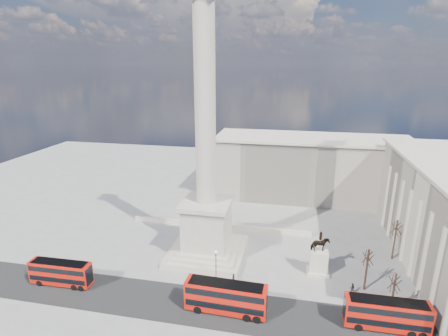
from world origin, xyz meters
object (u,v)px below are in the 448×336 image
pedestrian_crossing (234,279)px  victorian_lamp (216,264)px  equestrian_statue (319,259)px  pedestrian_walking (369,304)px  red_bus_b (226,297)px  red_bus_a (61,273)px  nelsons_column (206,191)px  pedestrian_standing (352,288)px  red_bus_c (387,314)px

pedestrian_crossing → victorian_lamp: bearing=67.3°
victorian_lamp → equestrian_statue: (16.86, 6.08, -0.65)m
equestrian_statue → pedestrian_walking: equestrian_statue is taller
red_bus_b → pedestrian_walking: bearing=15.2°
red_bus_b → red_bus_a: bearing=179.4°
nelsons_column → red_bus_a: bearing=-145.7°
equestrian_statue → pedestrian_standing: bearing=-43.5°
equestrian_statue → pedestrian_crossing: 15.30m
red_bus_a → pedestrian_walking: (48.66, 3.86, -1.35)m
red_bus_c → equestrian_statue: (-8.46, 11.99, 0.40)m
red_bus_a → red_bus_c: bearing=-1.2°
pedestrian_walking → victorian_lamp: bearing=179.2°
victorian_lamp → pedestrian_walking: 24.13m
red_bus_a → pedestrian_walking: red_bus_a is taller
red_bus_a → red_bus_c: size_ratio=0.93×
red_bus_a → red_bus_b: size_ratio=0.86×
nelsons_column → equestrian_statue: size_ratio=6.26×
nelsons_column → red_bus_c: nelsons_column is taller
red_bus_a → pedestrian_walking: size_ratio=6.17×
red_bus_b → equestrian_statue: (13.69, 13.11, 0.21)m
nelsons_column → red_bus_b: 19.88m
red_bus_c → pedestrian_standing: red_bus_c is taller
red_bus_a → pedestrian_crossing: red_bus_a is taller
victorian_lamp → pedestrian_standing: bearing=3.4°
red_bus_c → equestrian_statue: bearing=124.7°
equestrian_statue → nelsons_column: bearing=173.3°
pedestrian_standing → pedestrian_crossing: 18.93m
pedestrian_walking → pedestrian_standing: 3.93m
pedestrian_walking → red_bus_b: bearing=-162.3°
red_bus_a → equestrian_statue: (41.61, 11.99, 0.56)m
nelsons_column → red_bus_b: nelsons_column is taller
equestrian_statue → pedestrian_crossing: size_ratio=4.10×
red_bus_a → nelsons_column: bearing=33.1°
victorian_lamp → equestrian_statue: size_ratio=0.72×
nelsons_column → victorian_lamp: nelsons_column is taller
nelsons_column → red_bus_c: size_ratio=4.50×
red_bus_c → pedestrian_standing: bearing=114.9°
red_bus_a → pedestrian_walking: bearing=3.3°
nelsons_column → victorian_lamp: (3.67, -8.48, -9.52)m
red_bus_a → pedestrian_crossing: bearing=10.5°
nelsons_column → red_bus_b: (6.83, -15.52, -10.38)m
red_bus_c → pedestrian_standing: size_ratio=6.21×
red_bus_b → pedestrian_standing: 20.57m
red_bus_b → red_bus_c: 22.19m
pedestrian_crossing → equestrian_statue: bearing=-85.2°
red_bus_c → victorian_lamp: victorian_lamp is taller
nelsons_column → red_bus_a: 27.70m
red_bus_b → red_bus_c: (22.16, 1.13, -0.19)m
nelsons_column → pedestrian_standing: bearing=-15.7°
red_bus_c → pedestrian_standing: 8.13m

